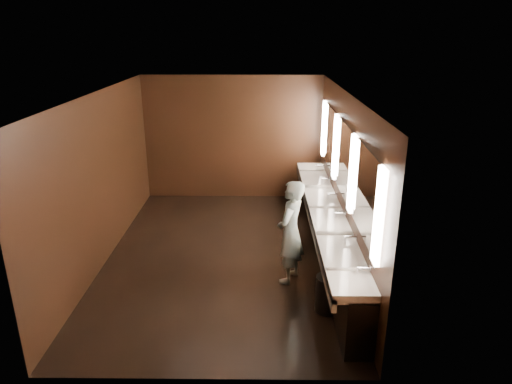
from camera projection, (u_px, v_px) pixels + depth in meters
floor at (224, 255)px, 7.99m from camera, size 6.00×6.00×0.00m
ceiling at (220, 93)px, 7.04m from camera, size 4.00×6.00×0.02m
wall_back at (233, 138)px, 10.34m from camera, size 4.00×0.02×2.80m
wall_front at (198, 270)px, 4.69m from camera, size 4.00×0.02×2.80m
wall_left at (101, 179)px, 7.54m from camera, size 0.02×6.00×2.80m
wall_right at (343, 180)px, 7.50m from camera, size 0.02×6.00×2.80m
sink_counter at (328, 230)px, 7.80m from camera, size 0.55×5.40×1.01m
mirror_band at (344, 159)px, 7.38m from camera, size 0.06×5.03×1.15m
person at (290, 232)px, 6.95m from camera, size 0.61×0.71×1.64m
trash_bin at (328, 294)px, 6.34m from camera, size 0.36×0.36×0.53m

